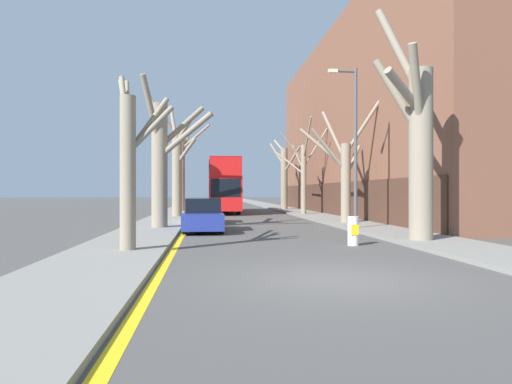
{
  "coord_description": "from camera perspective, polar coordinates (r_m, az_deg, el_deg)",
  "views": [
    {
      "loc": [
        -2.66,
        -9.21,
        1.81
      ],
      "look_at": [
        0.99,
        25.11,
        1.82
      ],
      "focal_mm": 32.0,
      "sensor_mm": 36.0,
      "label": 1
    }
  ],
  "objects": [
    {
      "name": "street_tree_left_1",
      "position": [
        22.62,
        -11.74,
        4.41
      ],
      "size": [
        3.74,
        4.39,
        7.3
      ],
      "color": "gray",
      "rests_on": "ground"
    },
    {
      "name": "double_decker_bus",
      "position": [
        40.0,
        -4.1,
        1.08
      ],
      "size": [
        2.55,
        11.32,
        4.55
      ],
      "color": "red",
      "rests_on": "ground"
    },
    {
      "name": "building_facade_right",
      "position": [
        38.59,
        16.1,
        8.07
      ],
      "size": [
        10.08,
        37.48,
        14.49
      ],
      "color": "brown",
      "rests_on": "ground"
    },
    {
      "name": "sidewalk_right",
      "position": [
        59.77,
        1.62,
        -1.69
      ],
      "size": [
        2.87,
        120.0,
        0.12
      ],
      "primitive_type": "cube",
      "color": "gray",
      "rests_on": "ground"
    },
    {
      "name": "street_tree_left_2",
      "position": [
        32.46,
        -9.78,
        2.77
      ],
      "size": [
        2.09,
        2.89,
        7.76
      ],
      "color": "gray",
      "rests_on": "ground"
    },
    {
      "name": "parked_car_1",
      "position": [
        26.84,
        -6.49,
        -2.4
      ],
      "size": [
        1.79,
        4.09,
        1.48
      ],
      "color": "silver",
      "rests_on": "ground"
    },
    {
      "name": "street_tree_left_3",
      "position": [
        41.8,
        -9.27,
        2.86
      ],
      "size": [
        4.67,
        2.13,
        9.15
      ],
      "color": "gray",
      "rests_on": "ground"
    },
    {
      "name": "street_tree_right_0",
      "position": [
        17.3,
        19.55,
        6.02
      ],
      "size": [
        2.2,
        2.72,
        8.73
      ],
      "color": "gray",
      "rests_on": "ground"
    },
    {
      "name": "parked_car_0",
      "position": [
        21.2,
        -6.6,
        -2.98
      ],
      "size": [
        1.79,
        4.54,
        1.52
      ],
      "color": "navy",
      "rests_on": "ground"
    },
    {
      "name": "street_tree_right_1",
      "position": [
        26.17,
        10.97,
        2.61
      ],
      "size": [
        4.55,
        2.75,
        7.23
      ],
      "color": "gray",
      "rests_on": "ground"
    },
    {
      "name": "kerb_line_stripe",
      "position": [
        59.24,
        -7.1,
        -1.75
      ],
      "size": [
        0.24,
        120.0,
        0.01
      ],
      "primitive_type": "cube",
      "color": "yellow",
      "rests_on": "ground"
    },
    {
      "name": "traffic_bollard",
      "position": [
        15.85,
        12.05,
        -4.78
      ],
      "size": [
        0.37,
        0.38,
        0.99
      ],
      "color": "white",
      "rests_on": "ground"
    },
    {
      "name": "sidewalk_left",
      "position": [
        59.29,
        -8.66,
        -1.7
      ],
      "size": [
        2.87,
        120.0,
        0.12
      ],
      "primitive_type": "cube",
      "color": "gray",
      "rests_on": "ground"
    },
    {
      "name": "street_tree_right_3",
      "position": [
        45.37,
        3.54,
        2.15
      ],
      "size": [
        2.68,
        5.38,
        7.15
      ],
      "color": "gray",
      "rests_on": "ground"
    },
    {
      "name": "lamp_post",
      "position": [
        22.23,
        12.09,
        6.42
      ],
      "size": [
        1.4,
        0.2,
        7.68
      ],
      "color": "#4C4F54",
      "rests_on": "ground"
    },
    {
      "name": "street_tree_left_0",
      "position": [
        14.13,
        -15.58,
        4.13
      ],
      "size": [
        2.17,
        3.17,
        5.83
      ],
      "color": "gray",
      "rests_on": "ground"
    },
    {
      "name": "street_tree_right_2",
      "position": [
        35.97,
        5.89,
        2.48
      ],
      "size": [
        3.89,
        4.57,
        7.4
      ],
      "color": "gray",
      "rests_on": "ground"
    },
    {
      "name": "ground_plane",
      "position": [
        9.75,
        10.03,
        -10.72
      ],
      "size": [
        300.0,
        300.0,
        0.0
      ],
      "primitive_type": "plane",
      "color": "#4C4947"
    }
  ]
}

